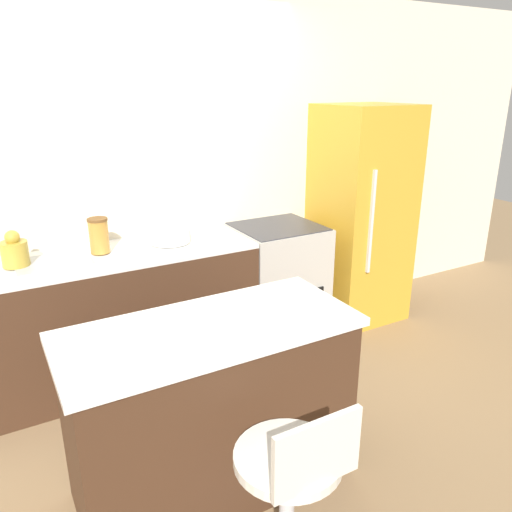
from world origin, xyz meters
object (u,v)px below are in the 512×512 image
object	(u,v)px
mixing_bowl	(170,236)
stool_chair	(291,497)
refrigerator	(361,216)
kettle	(14,251)
oven_range	(277,281)

from	to	relation	value
mixing_bowl	stool_chair	bearing A→B (deg)	-97.26
refrigerator	kettle	xyz separation A→B (m)	(-2.62, 0.06, 0.10)
refrigerator	stool_chair	bearing A→B (deg)	-135.61
oven_range	stool_chair	xyz separation A→B (m)	(-1.10, -1.88, 0.00)
refrigerator	stool_chair	world-z (taller)	refrigerator
refrigerator	oven_range	bearing A→B (deg)	178.28
stool_chair	kettle	size ratio (longest dim) A/B	4.11
kettle	mixing_bowl	xyz separation A→B (m)	(0.97, 0.00, -0.05)
stool_chair	kettle	world-z (taller)	kettle
refrigerator	mixing_bowl	distance (m)	1.66
stool_chair	kettle	bearing A→B (deg)	110.71
oven_range	refrigerator	xyz separation A→B (m)	(0.80, -0.02, 0.44)
refrigerator	mixing_bowl	size ratio (longest dim) A/B	6.29
oven_range	stool_chair	bearing A→B (deg)	-120.30
kettle	stool_chair	bearing A→B (deg)	-69.29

